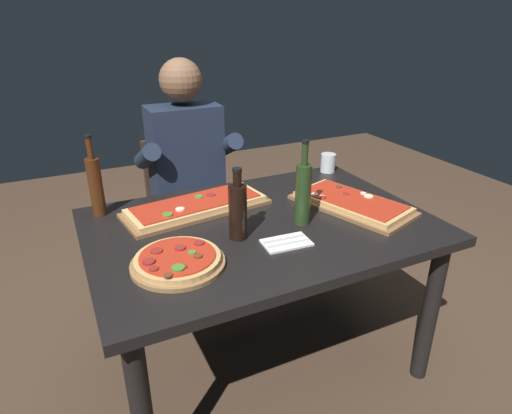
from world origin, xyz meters
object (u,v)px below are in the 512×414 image
Objects in this scene: pizza_rectangular_front at (197,206)px; seated_diner at (189,171)px; wine_bottle_dark at (238,210)px; diner_chair at (186,205)px; tumbler_near_camera at (328,163)px; pizza_rectangular_left at (352,203)px; pizza_round_far at (178,261)px; dining_table at (261,242)px; oil_bottle_amber at (303,192)px; vinegar_bottle_green at (96,185)px.

pizza_rectangular_front is 0.52m from seated_diner.
wine_bottle_dark is (0.06, -0.31, 0.10)m from pizza_rectangular_front.
pizza_rectangular_front is 0.69m from diner_chair.
pizza_rectangular_left is at bearing -111.15° from tumbler_near_camera.
seated_diner is (-0.51, 0.77, -0.02)m from pizza_rectangular_left.
seated_diner is at bearing 123.50° from pizza_rectangular_left.
wine_bottle_dark is at bearing 20.17° from pizza_round_far.
pizza_rectangular_left and pizza_round_far have the same top height.
pizza_rectangular_left is 1.06m from diner_chair.
oil_bottle_amber is (0.15, -0.08, 0.23)m from dining_table.
pizza_rectangular_left reaches higher than dining_table.
oil_bottle_amber is at bearing -76.37° from diner_chair.
seated_diner reaches higher than vinegar_bottle_green.
pizza_round_far is at bearing -116.78° from pizza_rectangular_front.
vinegar_bottle_green is (-0.74, 0.45, 0.00)m from oil_bottle_amber.
seated_diner is at bearing 105.55° from oil_bottle_amber.
oil_bottle_amber reaches higher than diner_chair.
vinegar_bottle_green is 0.81m from diner_chair.
seated_diner is at bearing 76.21° from pizza_rectangular_front.
tumbler_near_camera is at bearing 46.65° from oil_bottle_amber.
oil_bottle_amber is 0.41× the size of diner_chair.
diner_chair is (0.12, 0.62, -0.27)m from pizza_rectangular_front.
pizza_rectangular_left is 1.80× the size of pizza_round_far.
pizza_rectangular_front is 2.34× the size of wine_bottle_dark.
pizza_round_far is at bearing -107.75° from diner_chair.
wine_bottle_dark is at bearing -93.74° from diner_chair.
pizza_rectangular_left is 0.58m from wine_bottle_dark.
tumbler_near_camera is at bearing -33.38° from diner_chair.
pizza_round_far is 0.93× the size of oil_bottle_amber.
seated_diner is (-0.23, 0.81, -0.13)m from oil_bottle_amber.
pizza_rectangular_left is 1.67× the size of oil_bottle_amber.
pizza_rectangular_front is 1.89× the size of oil_bottle_amber.
pizza_rectangular_front is at bearing -103.79° from seated_diner.
tumbler_near_camera reaches higher than dining_table.
diner_chair is (0.52, 0.49, -0.39)m from vinegar_bottle_green.
seated_diner is (0.33, 0.91, -0.02)m from pizza_round_far.
pizza_rectangular_left is 1.67× the size of vinegar_bottle_green.
pizza_round_far is 0.38× the size of diner_chair.
pizza_rectangular_front is 0.50× the size of seated_diner.
pizza_rectangular_left is 5.93× the size of tumbler_near_camera.
oil_bottle_amber is at bearing -133.35° from tumbler_near_camera.
dining_table is at bearing 23.57° from pizza_round_far.
diner_chair is 0.28m from seated_diner.
oil_bottle_amber is (0.29, 0.00, 0.02)m from wine_bottle_dark.
wine_bottle_dark reaches higher than diner_chair.
diner_chair is at bearing 72.25° from pizza_round_far.
pizza_rectangular_front is 0.33m from wine_bottle_dark.
diner_chair reaches higher than tumbler_near_camera.
pizza_rectangular_front is 0.46m from pizza_round_far.
dining_table is 2.38× the size of pizza_rectangular_left.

